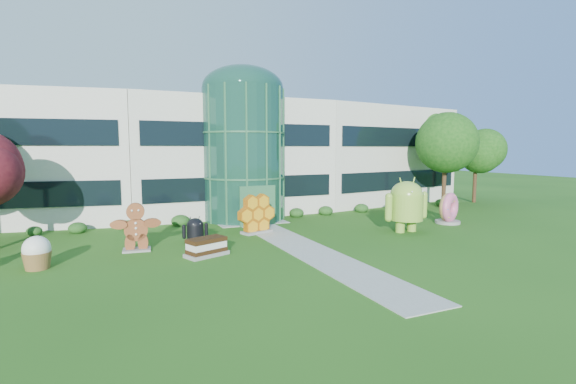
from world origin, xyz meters
name	(u,v)px	position (x,y,z in m)	size (l,w,h in m)	color
ground	(319,256)	(0.00, 0.00, 0.00)	(140.00, 140.00, 0.00)	#215114
building	(222,156)	(0.00, 18.00, 4.65)	(46.00, 15.00, 9.30)	beige
atrium	(243,155)	(0.00, 12.00, 4.90)	(6.00, 6.00, 9.80)	#194738
walkway	(301,247)	(0.00, 2.00, 0.02)	(2.40, 20.00, 0.04)	#9E9E93
trees_backdrop	(240,163)	(0.00, 13.00, 4.20)	(52.00, 8.00, 8.40)	#134411
android_green	(407,202)	(7.99, 3.03, 1.93)	(3.41, 2.27, 3.86)	#89B73A
android_black	(195,229)	(-5.12, 5.16, 0.86)	(1.51, 1.02, 1.72)	black
donut	(448,208)	(12.74, 4.21, 1.13)	(2.16, 1.04, 2.25)	#D3507D
gingerbread	(136,227)	(-8.27, 4.82, 1.29)	(2.79, 1.07, 2.57)	brown
ice_cream_sandwich	(207,247)	(-5.16, 2.26, 0.47)	(2.09, 1.05, 0.93)	black
honeycomb	(257,216)	(-0.95, 6.57, 1.12)	(2.85, 1.02, 2.24)	#F7A218
cupcake	(37,252)	(-12.58, 3.10, 0.75)	(1.26, 1.26, 1.51)	white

